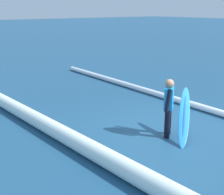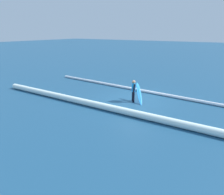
# 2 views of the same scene
# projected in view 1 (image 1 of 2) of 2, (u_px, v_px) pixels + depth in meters

# --- Properties ---
(ground_plane) EXTENTS (161.00, 161.00, 0.00)m
(ground_plane) POSITION_uv_depth(u_px,v_px,m) (175.00, 130.00, 8.68)
(ground_plane) COLOR navy
(surfer) EXTENTS (0.36, 0.54, 1.46)m
(surfer) POSITION_uv_depth(u_px,v_px,m) (169.00, 105.00, 8.10)
(surfer) COLOR black
(surfer) RESTS_ON ground_plane
(surfboard) EXTENTS (1.14, 1.34, 1.15)m
(surfboard) POSITION_uv_depth(u_px,v_px,m) (184.00, 116.00, 8.07)
(surfboard) COLOR #268CE5
(surfboard) RESTS_ON ground_plane
(wave_crest_foreground) EXTENTS (17.69, 1.02, 0.20)m
(wave_crest_foreground) POSITION_uv_depth(u_px,v_px,m) (214.00, 111.00, 9.95)
(wave_crest_foreground) COLOR white
(wave_crest_foreground) RESTS_ON ground_plane
(wave_crest_midground) EXTENTS (22.06, 0.86, 0.40)m
(wave_crest_midground) POSITION_uv_depth(u_px,v_px,m) (141.00, 177.00, 5.89)
(wave_crest_midground) COLOR white
(wave_crest_midground) RESTS_ON ground_plane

